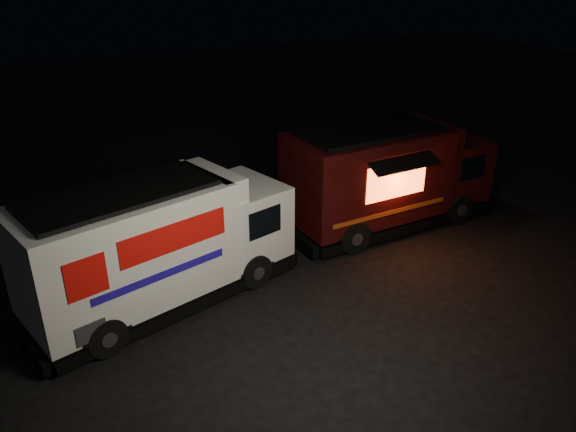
# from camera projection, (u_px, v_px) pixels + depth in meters

# --- Properties ---
(ground) EXTENTS (80.00, 80.00, 0.00)m
(ground) POSITION_uv_depth(u_px,v_px,m) (305.00, 291.00, 14.77)
(ground) COLOR black
(ground) RESTS_ON ground
(white_truck) EXTENTS (7.53, 4.26, 3.23)m
(white_truck) POSITION_uv_depth(u_px,v_px,m) (162.00, 242.00, 13.82)
(white_truck) COLOR white
(white_truck) RESTS_ON ground
(red_truck) EXTENTS (7.26, 2.98, 3.32)m
(red_truck) POSITION_uv_depth(u_px,v_px,m) (390.00, 175.00, 17.89)
(red_truck) COLOR #390A0D
(red_truck) RESTS_ON ground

